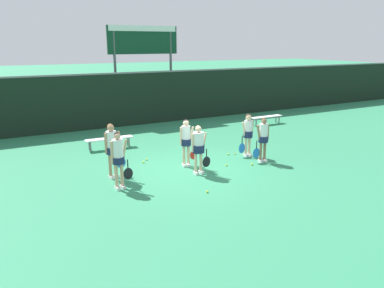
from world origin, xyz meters
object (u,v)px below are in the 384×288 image
object	(u,v)px
player_4	(186,139)
tennis_ball_4	(235,154)
bench_far	(266,117)
player_0	(118,156)
player_3	(112,146)
tennis_ball_6	(228,154)
player_2	(263,137)
tennis_ball_3	(144,162)
tennis_ball_2	(226,165)
player_1	(199,146)
tennis_ball_0	(252,164)
tennis_ball_7	(207,192)
bench_courtside	(109,139)
tennis_ball_5	(147,160)
scoreboard	(143,47)
player_5	(248,132)
tennis_ball_1	(240,150)

from	to	relation	value
player_4	tennis_ball_4	bearing A→B (deg)	20.47
bench_far	player_0	size ratio (longest dim) A/B	1.10
player_3	player_0	bearing A→B (deg)	-105.51
tennis_ball_6	player_2	bearing A→B (deg)	-64.41
bench_far	tennis_ball_3	bearing A→B (deg)	-159.53
player_4	tennis_ball_2	world-z (taller)	player_4
player_1	tennis_ball_4	distance (m)	2.79
player_2	tennis_ball_0	world-z (taller)	player_2
tennis_ball_7	bench_courtside	bearing A→B (deg)	101.08
player_1	tennis_ball_5	bearing A→B (deg)	116.53
bench_courtside	tennis_ball_6	size ratio (longest dim) A/B	28.57
player_2	tennis_ball_6	size ratio (longest dim) A/B	23.94
bench_far	player_2	world-z (taller)	player_2
tennis_ball_4	player_2	bearing A→B (deg)	-73.82
player_1	tennis_ball_3	bearing A→B (deg)	123.88
scoreboard	tennis_ball_6	bearing A→B (deg)	-87.83
tennis_ball_4	player_3	bearing A→B (deg)	-176.39
scoreboard	player_5	world-z (taller)	scoreboard
bench_courtside	player_5	distance (m)	5.63
tennis_ball_3	tennis_ball_6	xyz separation A→B (m)	(3.26, -0.61, -0.00)
scoreboard	tennis_ball_7	size ratio (longest dim) A/B	72.00
bench_far	player_3	bearing A→B (deg)	-157.26
player_3	tennis_ball_4	bearing A→B (deg)	-6.17
tennis_ball_0	tennis_ball_6	distance (m)	1.45
bench_far	player_4	world-z (taller)	player_4
tennis_ball_0	tennis_ball_1	world-z (taller)	tennis_ball_0
tennis_ball_1	tennis_ball_2	bearing A→B (deg)	-138.58
tennis_ball_0	tennis_ball_7	distance (m)	3.04
player_0	tennis_ball_4	bearing A→B (deg)	9.94
player_4	tennis_ball_3	world-z (taller)	player_4
player_4	tennis_ball_4	distance (m)	2.52
bench_courtside	player_2	bearing A→B (deg)	-42.62
scoreboard	bench_far	bearing A→B (deg)	-39.13
bench_far	tennis_ball_0	xyz separation A→B (m)	(-4.85, -5.22, -0.34)
bench_courtside	player_0	distance (m)	4.58
tennis_ball_1	tennis_ball_3	size ratio (longest dim) A/B	0.97
scoreboard	tennis_ball_7	bearing A→B (deg)	-102.07
bench_far	tennis_ball_4	bearing A→B (deg)	-141.08
player_2	tennis_ball_1	xyz separation A→B (m)	(0.11, 1.54, -0.91)
player_5	tennis_ball_4	xyz separation A→B (m)	(-0.30, 0.37, -0.93)
tennis_ball_5	tennis_ball_7	bearing A→B (deg)	-83.64
player_0	tennis_ball_4	world-z (taller)	player_0
tennis_ball_3	tennis_ball_5	xyz separation A→B (m)	(0.21, 0.24, -0.00)
tennis_ball_0	tennis_ball_2	bearing A→B (deg)	156.96
tennis_ball_1	tennis_ball_5	bearing A→B (deg)	171.11
tennis_ball_2	tennis_ball_3	distance (m)	2.99
tennis_ball_1	tennis_ball_3	xyz separation A→B (m)	(-3.99, 0.35, 0.00)
bench_far	tennis_ball_7	size ratio (longest dim) A/B	26.80
tennis_ball_4	player_4	bearing A→B (deg)	-171.30
player_2	player_4	bearing A→B (deg)	169.06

